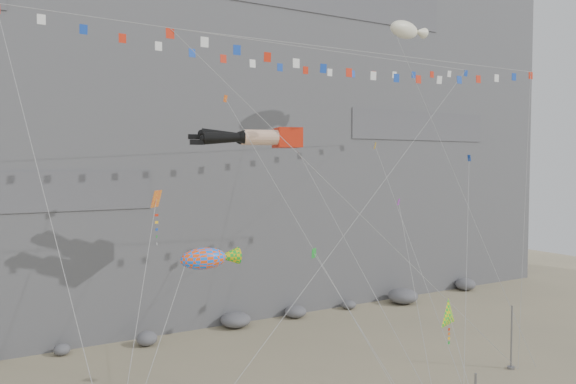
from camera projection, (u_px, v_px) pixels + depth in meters
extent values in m
cube|color=slate|center=(175.00, 61.00, 59.83)|extent=(80.00, 28.00, 50.00)
cylinder|color=slate|center=(511.00, 337.00, 38.30)|extent=(0.12, 0.12, 4.38)
cube|color=red|center=(287.00, 138.00, 38.70)|extent=(2.21, 2.64, 1.35)
cylinder|color=#E5B18E|center=(261.00, 137.00, 37.56)|extent=(2.46, 1.58, 0.99)
sphere|color=black|center=(244.00, 137.00, 37.28)|extent=(0.91, 0.91, 0.91)
cone|color=black|center=(224.00, 138.00, 36.94)|extent=(2.84, 1.54, 0.93)
cube|color=black|center=(197.00, 142.00, 36.51)|extent=(0.95, 0.62, 0.33)
cylinder|color=#E5B18E|center=(257.00, 138.00, 38.86)|extent=(2.46, 1.58, 0.99)
sphere|color=black|center=(241.00, 138.00, 38.58)|extent=(0.91, 0.91, 0.91)
cone|color=black|center=(222.00, 136.00, 38.24)|extent=(2.86, 1.54, 1.00)
cube|color=black|center=(195.00, 137.00, 37.79)|extent=(0.95, 0.62, 0.33)
cylinder|color=gray|center=(358.00, 267.00, 33.04)|extent=(0.03, 0.03, 21.59)
cylinder|color=gray|center=(236.00, 213.00, 31.06)|extent=(0.03, 0.03, 30.90)
cylinder|color=gray|center=(453.00, 215.00, 37.42)|extent=(0.03, 0.03, 23.11)
cube|color=slate|center=(518.00, 369.00, 38.16)|extent=(0.16, 0.16, 0.10)
cylinder|color=gray|center=(136.00, 331.00, 26.72)|extent=(0.03, 0.03, 14.40)
cylinder|color=gray|center=(160.00, 367.00, 26.06)|extent=(0.03, 0.03, 11.57)
cylinder|color=gray|center=(467.00, 380.00, 29.49)|extent=(0.03, 0.03, 7.75)
cylinder|color=gray|center=(464.00, 183.00, 42.60)|extent=(0.03, 0.03, 27.77)
cube|color=slate|center=(536.00, 367.00, 38.64)|extent=(0.16, 0.16, 0.10)
cylinder|color=gray|center=(311.00, 245.00, 33.09)|extent=(0.03, 0.03, 23.81)
cylinder|color=gray|center=(415.00, 294.00, 36.20)|extent=(0.03, 0.03, 15.76)
cylinder|color=gray|center=(370.00, 344.00, 29.80)|extent=(0.03, 0.03, 12.12)
cylinder|color=gray|center=(418.00, 263.00, 35.88)|extent=(0.03, 0.03, 20.43)
cylinder|color=gray|center=(467.00, 268.00, 36.56)|extent=(0.03, 0.03, 19.10)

